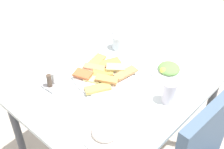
{
  "coord_description": "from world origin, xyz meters",
  "views": [
    {
      "loc": [
        0.98,
        0.85,
        1.9
      ],
      "look_at": [
        0.01,
        -0.03,
        0.77
      ],
      "focal_mm": 51.35,
      "sensor_mm": 36.0,
      "label": 1
    }
  ],
  "objects_px": {
    "pide_platter": "(103,74)",
    "drinking_glass": "(118,42)",
    "dining_table": "(118,92)",
    "soda_can": "(169,92)",
    "salad_plate_rice": "(105,132)",
    "spoon": "(127,30)",
    "fork": "(123,28)",
    "condiment_caddy": "(52,82)",
    "paper_napkin": "(125,30)",
    "salad_plate_greens": "(169,69)"
  },
  "relations": [
    {
      "from": "paper_napkin",
      "to": "spoon",
      "type": "relative_size",
      "value": 0.74
    },
    {
      "from": "salad_plate_greens",
      "to": "soda_can",
      "type": "height_order",
      "value": "soda_can"
    },
    {
      "from": "pide_platter",
      "to": "spoon",
      "type": "relative_size",
      "value": 1.77
    },
    {
      "from": "fork",
      "to": "condiment_caddy",
      "type": "bearing_deg",
      "value": 14.18
    },
    {
      "from": "dining_table",
      "to": "salad_plate_rice",
      "type": "distance_m",
      "value": 0.39
    },
    {
      "from": "salad_plate_greens",
      "to": "paper_napkin",
      "type": "xyz_separation_m",
      "value": [
        -0.16,
        -0.46,
        -0.01
      ]
    },
    {
      "from": "dining_table",
      "to": "fork",
      "type": "height_order",
      "value": "fork"
    },
    {
      "from": "dining_table",
      "to": "paper_napkin",
      "type": "relative_size",
      "value": 7.28
    },
    {
      "from": "paper_napkin",
      "to": "fork",
      "type": "height_order",
      "value": "fork"
    },
    {
      "from": "pide_platter",
      "to": "salad_plate_rice",
      "type": "relative_size",
      "value": 1.57
    },
    {
      "from": "spoon",
      "to": "salad_plate_rice",
      "type": "bearing_deg",
      "value": 41.55
    },
    {
      "from": "fork",
      "to": "condiment_caddy",
      "type": "height_order",
      "value": "condiment_caddy"
    },
    {
      "from": "dining_table",
      "to": "fork",
      "type": "distance_m",
      "value": 0.53
    },
    {
      "from": "salad_plate_greens",
      "to": "condiment_caddy",
      "type": "distance_m",
      "value": 0.64
    },
    {
      "from": "dining_table",
      "to": "pide_platter",
      "type": "height_order",
      "value": "pide_platter"
    },
    {
      "from": "spoon",
      "to": "condiment_caddy",
      "type": "height_order",
      "value": "condiment_caddy"
    },
    {
      "from": "pide_platter",
      "to": "fork",
      "type": "bearing_deg",
      "value": -152.05
    },
    {
      "from": "pide_platter",
      "to": "drinking_glass",
      "type": "bearing_deg",
      "value": -155.76
    },
    {
      "from": "fork",
      "to": "spoon",
      "type": "xyz_separation_m",
      "value": [
        0.0,
        0.04,
        0.0
      ]
    },
    {
      "from": "dining_table",
      "to": "salad_plate_rice",
      "type": "relative_size",
      "value": 4.8
    },
    {
      "from": "dining_table",
      "to": "paper_napkin",
      "type": "distance_m",
      "value": 0.52
    },
    {
      "from": "dining_table",
      "to": "paper_napkin",
      "type": "height_order",
      "value": "paper_napkin"
    },
    {
      "from": "dining_table",
      "to": "soda_can",
      "type": "bearing_deg",
      "value": 100.64
    },
    {
      "from": "salad_plate_rice",
      "to": "fork",
      "type": "relative_size",
      "value": 1.11
    },
    {
      "from": "salad_plate_rice",
      "to": "soda_can",
      "type": "relative_size",
      "value": 1.8
    },
    {
      "from": "dining_table",
      "to": "spoon",
      "type": "height_order",
      "value": "spoon"
    },
    {
      "from": "dining_table",
      "to": "drinking_glass",
      "type": "relative_size",
      "value": 12.14
    },
    {
      "from": "soda_can",
      "to": "pide_platter",
      "type": "bearing_deg",
      "value": -77.98
    },
    {
      "from": "salad_plate_rice",
      "to": "paper_napkin",
      "type": "height_order",
      "value": "salad_plate_rice"
    },
    {
      "from": "paper_napkin",
      "to": "drinking_glass",
      "type": "bearing_deg",
      "value": 28.46
    },
    {
      "from": "salad_plate_rice",
      "to": "fork",
      "type": "height_order",
      "value": "salad_plate_rice"
    },
    {
      "from": "fork",
      "to": "spoon",
      "type": "distance_m",
      "value": 0.04
    },
    {
      "from": "salad_plate_greens",
      "to": "fork",
      "type": "xyz_separation_m",
      "value": [
        -0.16,
        -0.48,
        -0.01
      ]
    },
    {
      "from": "dining_table",
      "to": "salad_plate_rice",
      "type": "xyz_separation_m",
      "value": [
        0.32,
        0.21,
        0.1
      ]
    },
    {
      "from": "dining_table",
      "to": "pide_platter",
      "type": "bearing_deg",
      "value": -73.36
    },
    {
      "from": "drinking_glass",
      "to": "paper_napkin",
      "type": "bearing_deg",
      "value": -151.54
    },
    {
      "from": "salad_plate_rice",
      "to": "spoon",
      "type": "bearing_deg",
      "value": -146.12
    },
    {
      "from": "soda_can",
      "to": "spoon",
      "type": "height_order",
      "value": "soda_can"
    },
    {
      "from": "drinking_glass",
      "to": "condiment_caddy",
      "type": "bearing_deg",
      "value": -3.24
    },
    {
      "from": "dining_table",
      "to": "fork",
      "type": "relative_size",
      "value": 5.34
    },
    {
      "from": "salad_plate_rice",
      "to": "dining_table",
      "type": "bearing_deg",
      "value": -146.77
    },
    {
      "from": "pide_platter",
      "to": "drinking_glass",
      "type": "height_order",
      "value": "drinking_glass"
    },
    {
      "from": "pide_platter",
      "to": "fork",
      "type": "xyz_separation_m",
      "value": [
        -0.44,
        -0.23,
        -0.01
      ]
    },
    {
      "from": "salad_plate_greens",
      "to": "soda_can",
      "type": "relative_size",
      "value": 1.77
    },
    {
      "from": "salad_plate_greens",
      "to": "salad_plate_rice",
      "type": "distance_m",
      "value": 0.57
    },
    {
      "from": "salad_plate_greens",
      "to": "drinking_glass",
      "type": "distance_m",
      "value": 0.36
    },
    {
      "from": "paper_napkin",
      "to": "spoon",
      "type": "xyz_separation_m",
      "value": [
        0.0,
        0.02,
        0.0
      ]
    },
    {
      "from": "paper_napkin",
      "to": "spoon",
      "type": "height_order",
      "value": "spoon"
    },
    {
      "from": "soda_can",
      "to": "fork",
      "type": "distance_m",
      "value": 0.71
    },
    {
      "from": "salad_plate_greens",
      "to": "soda_can",
      "type": "bearing_deg",
      "value": 34.36
    }
  ]
}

